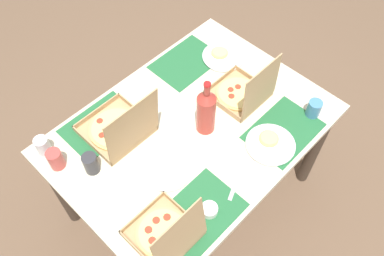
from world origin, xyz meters
name	(u,v)px	position (x,y,z in m)	size (l,w,h in m)	color
ground_plane	(192,196)	(0.00, 0.00, 0.00)	(6.00, 6.00, 0.00)	brown
dining_table	(192,141)	(0.00, 0.00, 0.63)	(1.32, 0.96, 0.75)	#3F3328
placemat_near_left	(186,62)	(-0.30, -0.33, 0.75)	(0.36, 0.26, 0.00)	#236638
placemat_near_right	(101,125)	(0.30, -0.33, 0.75)	(0.36, 0.26, 0.00)	#236638
placemat_far_left	(283,131)	(-0.30, 0.33, 0.75)	(0.36, 0.26, 0.00)	#236638
placemat_far_right	(200,213)	(0.30, 0.33, 0.75)	(0.36, 0.26, 0.00)	#236638
pizza_box_corner_right	(166,234)	(0.47, 0.31, 0.79)	(0.25, 0.26, 0.29)	tan
pizza_box_corner_left	(119,128)	(0.27, -0.22, 0.80)	(0.29, 0.32, 0.33)	tan
pizza_box_center	(243,92)	(-0.31, 0.05, 0.79)	(0.26, 0.26, 0.29)	tan
plate_near_right	(270,144)	(-0.18, 0.33, 0.76)	(0.23, 0.23, 0.03)	white
plate_far_right	(168,170)	(0.25, 0.08, 0.76)	(0.23, 0.23, 0.02)	white
plate_far_left	(223,56)	(-0.46, -0.21, 0.76)	(0.23, 0.23, 0.03)	white
soda_bottle	(206,111)	(-0.05, 0.04, 0.88)	(0.09, 0.09, 0.32)	#B2382D
cup_clear_left	(91,163)	(0.48, -0.16, 0.80)	(0.07, 0.07, 0.11)	#333338
cup_clear_right	(43,146)	(0.57, -0.40, 0.80)	(0.07, 0.07, 0.10)	silver
cup_dark	(314,109)	(-0.48, 0.37, 0.79)	(0.07, 0.07, 0.09)	teal
cup_red	(56,159)	(0.57, -0.29, 0.80)	(0.07, 0.07, 0.10)	#BF4742
condiment_bowl	(209,210)	(0.26, 0.36, 0.77)	(0.07, 0.07, 0.04)	white
knife_by_far_left	(237,180)	(0.07, 0.34, 0.75)	(0.21, 0.02, 0.01)	#B7B7BC
fork_by_near_left	(169,102)	(-0.03, -0.20, 0.75)	(0.19, 0.02, 0.01)	#B7B7BC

